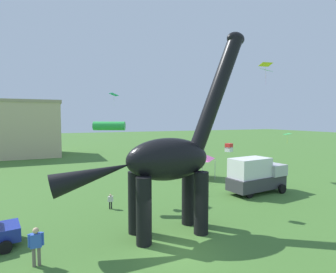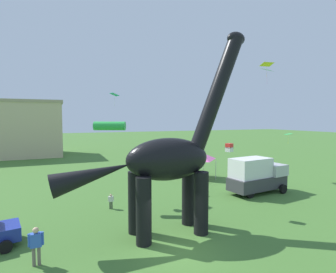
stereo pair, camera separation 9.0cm
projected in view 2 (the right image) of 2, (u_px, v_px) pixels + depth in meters
The scene contains 13 objects.
ground_plane at pixel (179, 251), 13.71m from camera, with size 240.00×240.00×0.00m, color #42702D.
dinosaur_sculpture at pixel (167, 159), 15.51m from camera, with size 11.57×2.45×12.09m.
parked_box_truck at pixel (257, 175), 24.21m from camera, with size 5.83×2.83×3.20m.
person_far_spectator at pixel (111, 200), 20.02m from camera, with size 0.42×0.18×1.11m.
person_vendor_side at pixel (36, 242), 12.25m from camera, with size 0.67×0.30×1.79m.
person_watching_child at pixel (192, 184), 23.74m from camera, with size 0.61×0.27×1.62m.
festival_canopy_tent at pixel (199, 156), 30.35m from camera, with size 3.15×3.15×3.00m.
kite_high_right at pixel (267, 70), 34.52m from camera, with size 1.96×1.72×2.08m.
kite_mid_left at pixel (267, 64), 37.63m from camera, with size 1.81×1.44×2.07m.
kite_mid_center at pixel (114, 95), 23.23m from camera, with size 0.74×0.96×1.14m.
kite_far_right at pixel (111, 126), 20.57m from camera, with size 2.42×2.42×0.69m.
kite_drifting at pixel (229, 148), 18.82m from camera, with size 0.52×0.52×0.59m.
kite_trailing at pixel (288, 134), 29.30m from camera, with size 1.02×1.13×1.14m.
Camera 2 is at (-5.66, -12.04, 6.71)m, focal length 28.86 mm.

